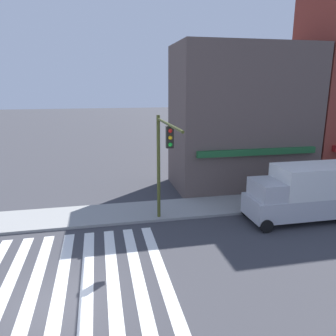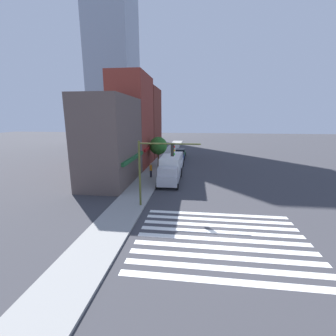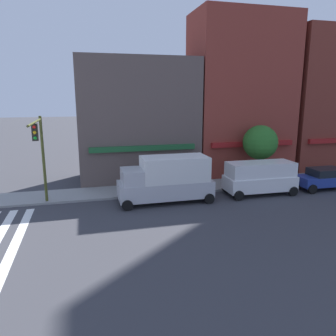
{
  "view_description": "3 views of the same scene",
  "coord_description": "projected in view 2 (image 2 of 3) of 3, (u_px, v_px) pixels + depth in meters",
  "views": [
    {
      "loc": [
        1.65,
        -10.16,
        7.15
      ],
      "look_at": [
        4.68,
        4.0,
        3.5
      ],
      "focal_mm": 35.0,
      "sensor_mm": 36.0,
      "label": 1
    },
    {
      "loc": [
        -13.21,
        1.79,
        7.57
      ],
      "look_at": [
        4.68,
        4.0,
        3.5
      ],
      "focal_mm": 24.0,
      "sensor_mm": 36.0,
      "label": 2
    },
    {
      "loc": [
        7.25,
        -15.54,
        6.95
      ],
      "look_at": [
        12.83,
        6.0,
        2.0
      ],
      "focal_mm": 35.0,
      "sensor_mm": 36.0,
      "label": 3
    }
  ],
  "objects": [
    {
      "name": "sidewalk_left",
      "position": [
        108.0,
        231.0,
        15.12
      ],
      "size": [
        120.0,
        3.0,
        0.15
      ],
      "color": "gray",
      "rests_on": "ground_plane"
    },
    {
      "name": "traffic_signal",
      "position": [
        154.0,
        162.0,
        18.51
      ],
      "size": [
        0.32,
        5.11,
        5.7
      ],
      "color": "#474C1E",
      "rests_on": "ground_plane"
    },
    {
      "name": "van_white",
      "position": [
        175.0,
        161.0,
        33.18
      ],
      "size": [
        5.03,
        2.22,
        2.34
      ],
      "rotation": [
        0.0,
        0.0,
        -0.02
      ],
      "color": "white",
      "rests_on": "ground_plane"
    },
    {
      "name": "street_tree",
      "position": [
        158.0,
        146.0,
        34.51
      ],
      "size": [
        2.73,
        2.73,
        4.53
      ],
      "color": "brown",
      "rests_on": "sidewalk_left"
    },
    {
      "name": "box_truck_silver",
      "position": [
        170.0,
        169.0,
        26.46
      ],
      "size": [
        6.21,
        2.42,
        3.04
      ],
      "rotation": [
        0.0,
        0.0,
        0.0
      ],
      "color": "#B7B7BC",
      "rests_on": "ground_plane"
    },
    {
      "name": "sedan_blue",
      "position": [
        178.0,
        157.0,
        38.65
      ],
      "size": [
        4.42,
        2.02,
        1.59
      ],
      "rotation": [
        0.0,
        0.0,
        -0.01
      ],
      "color": "navy",
      "rests_on": "ground_plane"
    },
    {
      "name": "pedestrian_orange_vest",
      "position": [
        151.0,
        170.0,
        28.39
      ],
      "size": [
        0.32,
        0.32,
        1.77
      ],
      "rotation": [
        0.0,
        0.0,
        3.45
      ],
      "color": "#23232D",
      "rests_on": "sidewalk_left"
    },
    {
      "name": "storefront_row",
      "position": [
        133.0,
        127.0,
        34.78
      ],
      "size": [
        27.27,
        5.3,
        13.77
      ],
      "color": "brown",
      "rests_on": "ground_plane"
    },
    {
      "name": "sedan_green",
      "position": [
        180.0,
        153.0,
        43.75
      ],
      "size": [
        4.42,
        2.02,
        1.59
      ],
      "rotation": [
        0.0,
        0.0,
        0.01
      ],
      "color": "#1E6638",
      "rests_on": "ground_plane"
    },
    {
      "name": "ground_plane",
      "position": [
        221.0,
        239.0,
        14.24
      ],
      "size": [
        200.0,
        200.0,
        0.0
      ],
      "primitive_type": "plane",
      "color": "#38383D"
    },
    {
      "name": "crosswalk_stripes",
      "position": [
        221.0,
        239.0,
        14.24
      ],
      "size": [
        8.06,
        10.8,
        0.01
      ],
      "color": "silver",
      "rests_on": "ground_plane"
    },
    {
      "name": "tower_distant",
      "position": [
        112.0,
        34.0,
        70.05
      ],
      "size": [
        15.85,
        13.14,
        66.22
      ],
      "color": "#939EAD",
      "rests_on": "ground_plane"
    }
  ]
}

